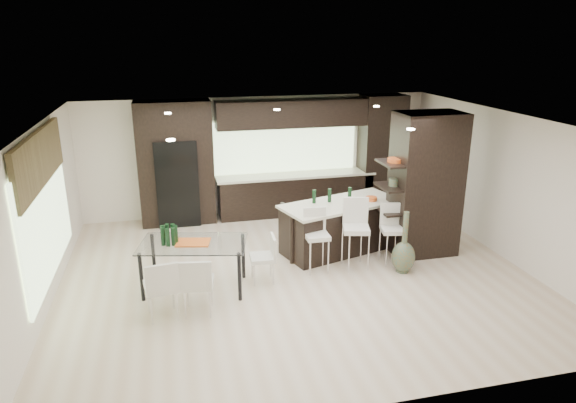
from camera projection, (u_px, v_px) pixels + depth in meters
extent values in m
plane|color=beige|center=(296.00, 273.00, 9.07)|extent=(8.00, 8.00, 0.00)
cube|color=white|center=(259.00, 155.00, 11.88)|extent=(8.00, 0.02, 2.70)
cube|color=white|center=(41.00, 220.00, 7.76)|extent=(0.02, 7.00, 2.70)
cube|color=white|center=(505.00, 186.00, 9.53)|extent=(0.02, 7.00, 2.70)
cube|color=white|center=(297.00, 121.00, 8.23)|extent=(8.00, 7.00, 0.02)
cube|color=#B2D199|center=(46.00, 215.00, 7.96)|extent=(0.04, 3.20, 1.90)
cube|color=#B2D199|center=(285.00, 146.00, 11.91)|extent=(3.40, 0.04, 1.20)
cube|color=brown|center=(39.00, 159.00, 7.68)|extent=(0.08, 3.00, 0.80)
cube|color=white|center=(293.00, 120.00, 8.46)|extent=(4.00, 3.00, 0.02)
cube|color=black|center=(283.00, 157.00, 11.69)|extent=(6.80, 0.68, 2.70)
cube|color=black|center=(177.00, 182.00, 11.24)|extent=(0.90, 0.68, 1.90)
cube|color=black|center=(426.00, 185.00, 9.59)|extent=(1.20, 0.80, 2.70)
cube|color=black|center=(340.00, 226.00, 9.93)|extent=(2.51, 1.63, 0.97)
cube|color=silver|center=(317.00, 247.00, 9.04)|extent=(0.42, 0.42, 0.92)
cube|color=silver|center=(356.00, 241.00, 9.16)|extent=(0.55, 0.55, 1.02)
cube|color=silver|center=(392.00, 240.00, 9.36)|extent=(0.46, 0.46, 0.90)
cube|color=black|center=(345.00, 230.00, 10.46)|extent=(1.26, 0.73, 0.46)
cube|color=white|center=(195.00, 266.00, 8.41)|extent=(1.87, 1.31, 0.82)
cube|color=silver|center=(198.00, 287.00, 7.68)|extent=(0.53, 0.53, 0.86)
cube|color=silver|center=(162.00, 290.00, 7.55)|extent=(0.53, 0.53, 0.87)
cube|color=silver|center=(263.00, 261.00, 8.67)|extent=(0.43, 0.43, 0.76)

